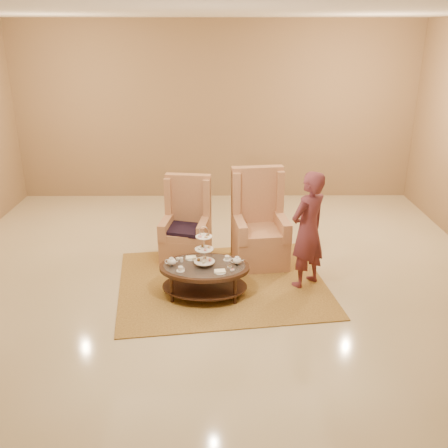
{
  "coord_description": "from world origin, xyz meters",
  "views": [
    {
      "loc": [
        0.1,
        -6.07,
        3.29
      ],
      "look_at": [
        0.14,
        0.2,
        0.84
      ],
      "focal_mm": 40.0,
      "sensor_mm": 36.0,
      "label": 1
    }
  ],
  "objects_px": {
    "tea_table": "(204,271)",
    "armchair_right": "(259,232)",
    "person": "(308,230)",
    "armchair_left": "(187,231)"
  },
  "relations": [
    {
      "from": "armchair_right",
      "to": "person",
      "type": "relative_size",
      "value": 0.88
    },
    {
      "from": "tea_table",
      "to": "armchair_left",
      "type": "xyz_separation_m",
      "value": [
        -0.3,
        1.19,
        0.07
      ]
    },
    {
      "from": "armchair_left",
      "to": "person",
      "type": "bearing_deg",
      "value": -20.53
    },
    {
      "from": "tea_table",
      "to": "person",
      "type": "xyz_separation_m",
      "value": [
        1.37,
        0.29,
        0.45
      ]
    },
    {
      "from": "person",
      "to": "armchair_right",
      "type": "bearing_deg",
      "value": -93.09
    },
    {
      "from": "tea_table",
      "to": "armchair_left",
      "type": "distance_m",
      "value": 1.23
    },
    {
      "from": "tea_table",
      "to": "armchair_right",
      "type": "height_order",
      "value": "armchair_right"
    },
    {
      "from": "armchair_right",
      "to": "person",
      "type": "height_order",
      "value": "person"
    },
    {
      "from": "armchair_left",
      "to": "person",
      "type": "xyz_separation_m",
      "value": [
        1.67,
        -0.9,
        0.38
      ]
    },
    {
      "from": "tea_table",
      "to": "armchair_left",
      "type": "bearing_deg",
      "value": 107.14
    }
  ]
}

